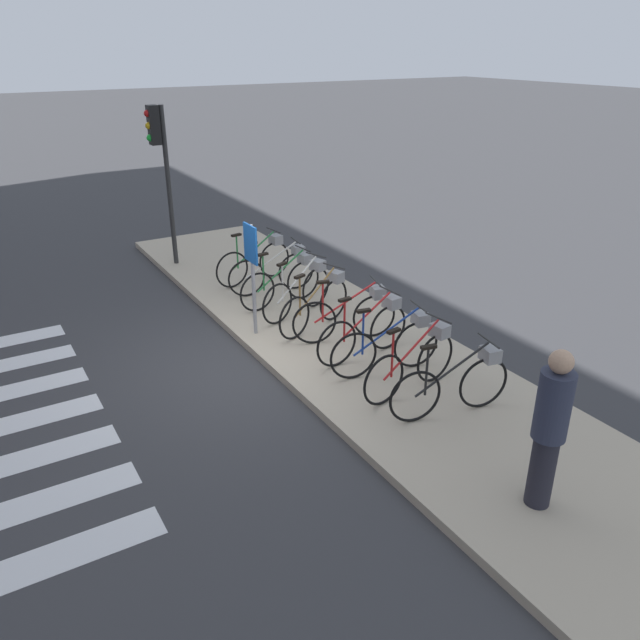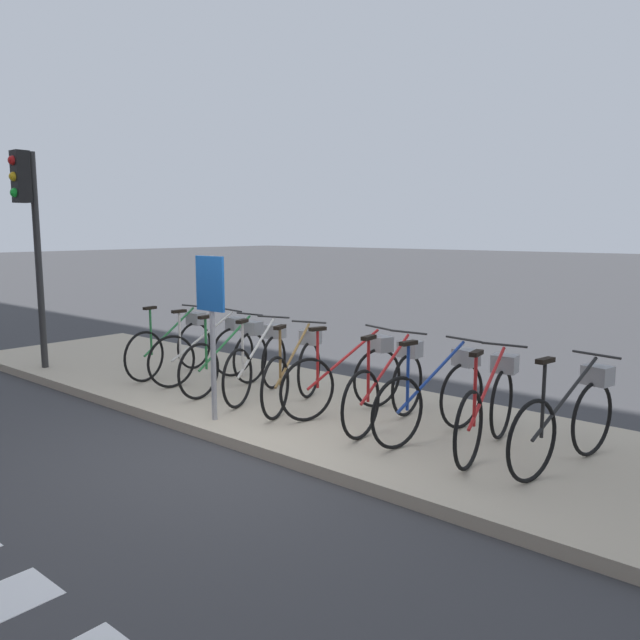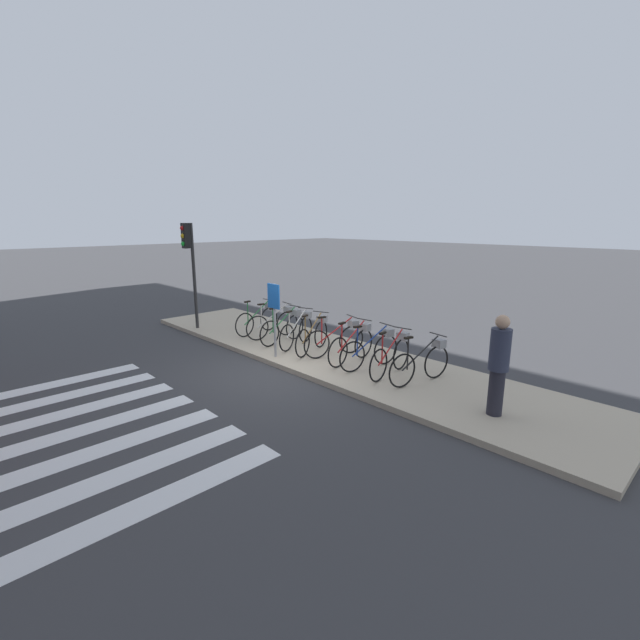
# 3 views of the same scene
# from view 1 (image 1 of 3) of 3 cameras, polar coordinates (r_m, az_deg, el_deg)

# --- Properties ---
(ground_plane) EXTENTS (120.00, 120.00, 0.00)m
(ground_plane) POSITION_cam_1_polar(r_m,az_deg,el_deg) (9.75, -5.81, -3.61)
(ground_plane) COLOR #38383A
(sidewalk) EXTENTS (13.41, 2.93, 0.12)m
(sidewalk) POSITION_cam_1_polar(r_m,az_deg,el_deg) (10.35, 1.52, -1.39)
(sidewalk) COLOR #B7A88E
(sidewalk) RESTS_ON ground_plane
(parked_bicycle_0) EXTENTS (0.46, 1.70, 1.05)m
(parked_bicycle_0) POSITION_cam_1_polar(r_m,az_deg,el_deg) (12.45, -5.75, 5.57)
(parked_bicycle_0) COLOR black
(parked_bicycle_0) RESTS_ON sidewalk
(parked_bicycle_1) EXTENTS (0.46, 1.70, 1.05)m
(parked_bicycle_1) POSITION_cam_1_polar(r_m,az_deg,el_deg) (11.85, -4.04, 4.66)
(parked_bicycle_1) COLOR black
(parked_bicycle_1) RESTS_ON sidewalk
(parked_bicycle_2) EXTENTS (0.46, 1.71, 1.05)m
(parked_bicycle_2) POSITION_cam_1_polar(r_m,az_deg,el_deg) (11.30, -3.23, 3.68)
(parked_bicycle_2) COLOR black
(parked_bicycle_2) RESTS_ON sidewalk
(parked_bicycle_3) EXTENTS (0.67, 1.63, 1.05)m
(parked_bicycle_3) POSITION_cam_1_polar(r_m,az_deg,el_deg) (10.87, -1.78, 2.87)
(parked_bicycle_3) COLOR black
(parked_bicycle_3) RESTS_ON sidewalk
(parked_bicycle_4) EXTENTS (0.68, 1.63, 1.05)m
(parked_bicycle_4) POSITION_cam_1_polar(r_m,az_deg,el_deg) (10.32, -0.17, 1.68)
(parked_bicycle_4) COLOR black
(parked_bicycle_4) RESTS_ON sidewalk
(parked_bicycle_5) EXTENTS (0.61, 1.66, 1.05)m
(parked_bicycle_5) POSITION_cam_1_polar(r_m,az_deg,el_deg) (9.89, 2.77, 0.61)
(parked_bicycle_5) COLOR black
(parked_bicycle_5) RESTS_ON sidewalk
(parked_bicycle_6) EXTENTS (0.46, 1.71, 1.05)m
(parked_bicycle_6) POSITION_cam_1_polar(r_m,az_deg,el_deg) (9.40, 4.40, -0.75)
(parked_bicycle_6) COLOR black
(parked_bicycle_6) RESTS_ON sidewalk
(parked_bicycle_7) EXTENTS (0.48, 1.69, 1.05)m
(parked_bicycle_7) POSITION_cam_1_polar(r_m,az_deg,el_deg) (8.97, 6.53, -2.12)
(parked_bicycle_7) COLOR black
(parked_bicycle_7) RESTS_ON sidewalk
(parked_bicycle_8) EXTENTS (0.46, 1.70, 1.05)m
(parked_bicycle_8) POSITION_cam_1_polar(r_m,az_deg,el_deg) (8.55, 8.71, -3.67)
(parked_bicycle_8) COLOR black
(parked_bicycle_8) RESTS_ON sidewalk
(parked_bicycle_9) EXTENTS (0.50, 1.69, 1.05)m
(parked_bicycle_9) POSITION_cam_1_polar(r_m,az_deg,el_deg) (8.13, 12.40, -5.55)
(parked_bicycle_9) COLOR black
(parked_bicycle_9) RESTS_ON sidewalk
(pedestrian) EXTENTS (0.34, 0.34, 1.78)m
(pedestrian) POSITION_cam_1_polar(r_m,az_deg,el_deg) (6.62, 20.26, -9.10)
(pedestrian) COLOR #23232D
(pedestrian) RESTS_ON sidewalk
(traffic_light) EXTENTS (0.24, 0.40, 3.26)m
(traffic_light) POSITION_cam_1_polar(r_m,az_deg,el_deg) (13.34, -14.43, 14.61)
(traffic_light) COLOR #2D2D2D
(traffic_light) RESTS_ON sidewalk
(sign_post) EXTENTS (0.44, 0.07, 1.83)m
(sign_post) POSITION_cam_1_polar(r_m,az_deg,el_deg) (9.87, -6.25, 5.40)
(sign_post) COLOR #99999E
(sign_post) RESTS_ON sidewalk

